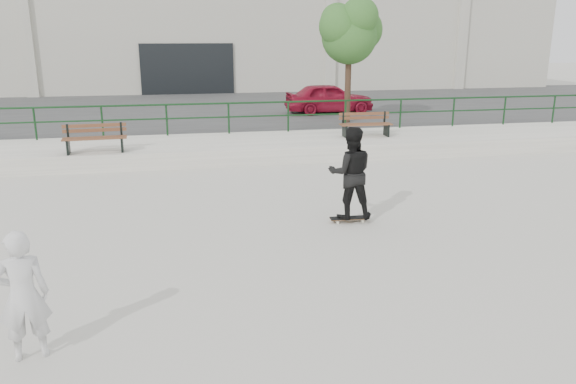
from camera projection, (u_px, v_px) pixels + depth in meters
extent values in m
plane|color=#B7B5A7|center=(231.00, 290.00, 8.36)|extent=(120.00, 120.00, 0.00)
cube|color=#B4B1A4|center=(201.00, 150.00, 17.27)|extent=(30.00, 3.00, 0.50)
cube|color=#393939|center=(192.00, 113.00, 25.29)|extent=(60.00, 14.00, 0.50)
cylinder|color=#153B1B|center=(197.00, 104.00, 18.15)|extent=(28.00, 0.06, 0.06)
cylinder|color=#153B1B|center=(198.00, 118.00, 18.28)|extent=(28.00, 0.05, 0.05)
cylinder|color=#153B1B|center=(35.00, 124.00, 17.36)|extent=(0.06, 0.06, 1.00)
cylinder|color=#153B1B|center=(102.00, 122.00, 17.73)|extent=(0.06, 0.06, 1.00)
cylinder|color=#153B1B|center=(167.00, 120.00, 18.10)|extent=(0.06, 0.06, 1.00)
cylinder|color=#153B1B|center=(229.00, 118.00, 18.48)|extent=(0.06, 0.06, 1.00)
cylinder|color=#153B1B|center=(288.00, 117.00, 18.85)|extent=(0.06, 0.06, 1.00)
cylinder|color=#153B1B|center=(345.00, 115.00, 19.22)|extent=(0.06, 0.06, 1.00)
cylinder|color=#153B1B|center=(400.00, 114.00, 19.59)|extent=(0.06, 0.06, 1.00)
cylinder|color=#153B1B|center=(453.00, 112.00, 19.96)|extent=(0.06, 0.06, 1.00)
cylinder|color=#153B1B|center=(504.00, 111.00, 20.33)|extent=(0.06, 0.06, 1.00)
cylinder|color=#153B1B|center=(554.00, 109.00, 20.70)|extent=(0.06, 0.06, 1.00)
cube|color=beige|center=(183.00, 29.00, 37.49)|extent=(44.00, 16.00, 8.00)
cube|color=black|center=(188.00, 74.00, 30.54)|extent=(5.00, 0.15, 3.20)
cube|color=beige|center=(27.00, 46.00, 28.61)|extent=(0.60, 0.25, 6.20)
cube|color=beige|center=(330.00, 45.00, 31.57)|extent=(0.60, 0.25, 6.20)
cube|color=beige|center=(461.00, 44.00, 33.06)|extent=(0.60, 0.25, 6.20)
cube|color=brown|center=(94.00, 139.00, 15.35)|extent=(1.71, 0.22, 0.04)
cube|color=brown|center=(95.00, 138.00, 15.50)|extent=(1.71, 0.22, 0.04)
cube|color=brown|center=(95.00, 137.00, 15.66)|extent=(1.71, 0.22, 0.04)
cube|color=brown|center=(95.00, 130.00, 15.69)|extent=(1.71, 0.15, 0.10)
cube|color=brown|center=(94.00, 125.00, 15.65)|extent=(1.71, 0.15, 0.10)
cube|color=black|center=(68.00, 147.00, 15.39)|extent=(0.09, 0.48, 0.40)
cube|color=black|center=(68.00, 131.00, 15.51)|extent=(0.06, 0.05, 0.40)
cube|color=black|center=(122.00, 144.00, 15.74)|extent=(0.09, 0.48, 0.40)
cube|color=black|center=(121.00, 129.00, 15.86)|extent=(0.06, 0.05, 0.40)
cube|color=brown|center=(368.00, 125.00, 17.79)|extent=(1.67, 0.16, 0.04)
cube|color=brown|center=(366.00, 124.00, 17.94)|extent=(1.67, 0.16, 0.04)
cube|color=brown|center=(364.00, 123.00, 18.10)|extent=(1.67, 0.16, 0.04)
cube|color=brown|center=(364.00, 118.00, 18.12)|extent=(1.67, 0.08, 0.09)
cube|color=brown|center=(364.00, 114.00, 18.09)|extent=(1.67, 0.08, 0.09)
cube|color=black|center=(345.00, 131.00, 17.89)|extent=(0.07, 0.46, 0.39)
cube|color=black|center=(343.00, 118.00, 18.01)|extent=(0.06, 0.05, 0.39)
cube|color=black|center=(386.00, 130.00, 18.11)|extent=(0.07, 0.46, 0.39)
cube|color=black|center=(385.00, 117.00, 18.23)|extent=(0.06, 0.05, 0.39)
cylinder|color=#423321|center=(348.00, 86.00, 20.62)|extent=(0.22, 0.22, 2.66)
sphere|color=#25551F|center=(349.00, 36.00, 20.14)|extent=(2.00, 2.00, 2.00)
sphere|color=#25551F|center=(361.00, 30.00, 20.50)|extent=(1.55, 1.55, 1.55)
sphere|color=#25551F|center=(339.00, 26.00, 19.76)|extent=(1.44, 1.44, 1.44)
sphere|color=#25551F|center=(360.00, 16.00, 19.58)|extent=(1.33, 1.33, 1.33)
sphere|color=#25551F|center=(337.00, 20.00, 20.35)|extent=(1.22, 1.22, 1.22)
imported|color=maroon|center=(329.00, 98.00, 23.27)|extent=(3.66, 1.55, 1.24)
cube|color=black|center=(349.00, 218.00, 11.39)|extent=(0.79, 0.23, 0.02)
cube|color=brown|center=(349.00, 218.00, 11.40)|extent=(0.79, 0.23, 0.01)
cube|color=#9E9DA3|center=(337.00, 220.00, 11.37)|extent=(0.07, 0.16, 0.03)
cube|color=#9E9DA3|center=(361.00, 219.00, 11.44)|extent=(0.07, 0.16, 0.03)
cylinder|color=beige|center=(338.00, 223.00, 11.28)|extent=(0.06, 0.03, 0.06)
cylinder|color=beige|center=(336.00, 220.00, 11.46)|extent=(0.06, 0.03, 0.06)
cylinder|color=beige|center=(363.00, 221.00, 11.36)|extent=(0.06, 0.03, 0.06)
cylinder|color=beige|center=(360.00, 218.00, 11.54)|extent=(0.06, 0.03, 0.06)
imported|color=black|center=(351.00, 173.00, 11.14)|extent=(0.99, 0.82, 1.85)
imported|color=silver|center=(23.00, 296.00, 6.43)|extent=(0.65, 0.50, 1.59)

